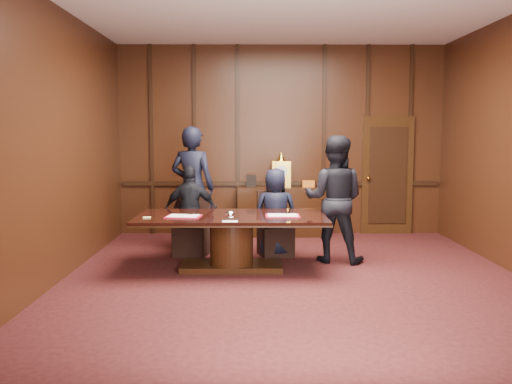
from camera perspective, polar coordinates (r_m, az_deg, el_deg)
room at (r=6.79m, az=4.72°, el=4.81°), size 7.00×7.04×3.50m
sideboard at (r=10.00m, az=2.66°, el=-1.84°), size 1.60×0.45×1.54m
conference_table at (r=7.53m, az=-2.60°, el=-4.33°), size 2.62×1.32×0.76m
folder_left at (r=7.39m, az=-7.65°, el=-2.55°), size 0.49×0.38×0.02m
folder_right at (r=7.39m, az=2.81°, el=-2.50°), size 0.46×0.34×0.02m
inkstand at (r=7.03m, az=-2.74°, el=-2.57°), size 0.20×0.14×0.12m
notepad at (r=7.38m, az=-11.41°, el=-2.64°), size 0.11×0.08×0.01m
chair_left at (r=8.47m, az=-6.75°, el=-4.67°), size 0.57×0.57×0.99m
chair_right at (r=8.43m, az=2.02°, el=-4.69°), size 0.58×0.58×0.99m
signatory_left at (r=8.33m, az=-6.88°, el=-2.01°), size 0.83×0.36×1.40m
signatory_right at (r=8.29m, az=2.09°, el=-2.15°), size 0.68×0.45×1.36m
witness_left at (r=8.87m, az=-6.70°, el=0.44°), size 0.83×0.65×2.00m
witness_right at (r=8.01m, az=8.24°, el=-0.73°), size 1.07×0.93×1.85m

